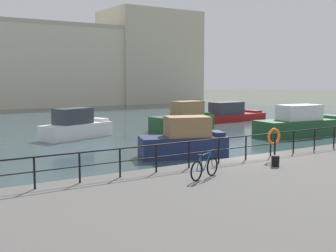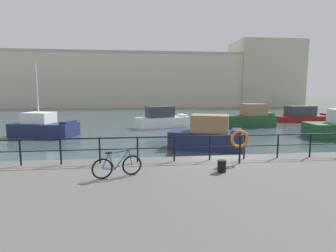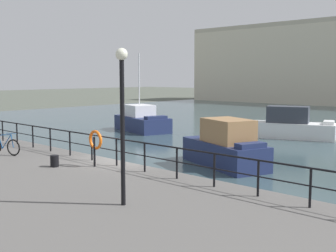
{
  "view_description": "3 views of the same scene",
  "coord_description": "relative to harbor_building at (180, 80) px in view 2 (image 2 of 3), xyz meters",
  "views": [
    {
      "loc": [
        -14.41,
        -14.88,
        4.7
      ],
      "look_at": [
        -0.97,
        5.05,
        2.08
      ],
      "focal_mm": 47.82,
      "sensor_mm": 36.0,
      "label": 1
    },
    {
      "loc": [
        -3.85,
        -11.72,
        4.09
      ],
      "look_at": [
        -1.78,
        6.33,
        1.66
      ],
      "focal_mm": 28.45,
      "sensor_mm": 36.0,
      "label": 2
    },
    {
      "loc": [
        13.13,
        -11.18,
        4.52
      ],
      "look_at": [
        -3.78,
        7.09,
        1.6
      ],
      "focal_mm": 45.34,
      "sensor_mm": 36.0,
      "label": 3
    }
  ],
  "objects": [
    {
      "name": "harbor_building",
      "position": [
        0.0,
        0.0,
        0.0
      ],
      "size": [
        77.2,
        11.84,
        16.81
      ],
      "color": "beige",
      "rests_on": "ground_plane"
    },
    {
      "name": "moored_red_daysailer",
      "position": [
        1.61,
        -40.35,
        -5.81
      ],
      "size": [
        5.8,
        2.04,
        2.58
      ],
      "rotation": [
        0.0,
        0.0,
        0.0
      ],
      "color": "#23512D",
      "rests_on": "water_basin"
    },
    {
      "name": "water_basin",
      "position": [
        -7.26,
        -27.31,
        -6.82
      ],
      "size": [
        80.0,
        60.0,
        0.01
      ],
      "primitive_type": "cube",
      "color": "#33474C",
      "rests_on": "ground_plane"
    },
    {
      "name": "quay_railing",
      "position": [
        -7.25,
        -58.26,
        -4.99
      ],
      "size": [
        23.34,
        0.07,
        1.08
      ],
      "color": "black",
      "rests_on": "quay_promenade"
    },
    {
      "name": "mooring_bollard",
      "position": [
        -8.05,
        -60.0,
        -5.51
      ],
      "size": [
        0.32,
        0.32,
        0.44
      ],
      "primitive_type": "cylinder",
      "color": "black",
      "rests_on": "quay_promenade"
    },
    {
      "name": "quay_promenade",
      "position": [
        -7.26,
        -64.01,
        -6.27
      ],
      "size": [
        56.0,
        13.0,
        1.1
      ],
      "primitive_type": "cube",
      "color": "#565451",
      "rests_on": "ground_plane"
    },
    {
      "name": "moored_blue_motorboat",
      "position": [
        11.06,
        -35.91,
        -6.08
      ],
      "size": [
        8.47,
        3.05,
        2.04
      ],
      "rotation": [
        0.0,
        0.0,
        0.05
      ],
      "color": "maroon",
      "rests_on": "water_basin"
    },
    {
      "name": "ground_plane",
      "position": [
        -7.26,
        -57.51,
        -6.82
      ],
      "size": [
        240.0,
        240.0,
        0.0
      ],
      "primitive_type": "plane",
      "color": "#4C5147"
    },
    {
      "name": "moored_green_narrowboat",
      "position": [
        -19.52,
        -44.47,
        -5.99
      ],
      "size": [
        6.1,
        4.03,
        6.42
      ],
      "rotation": [
        0.0,
        0.0,
        -0.29
      ],
      "color": "navy",
      "rests_on": "water_basin"
    },
    {
      "name": "life_ring_stand",
      "position": [
        -6.96,
        -58.89,
        -4.75
      ],
      "size": [
        0.75,
        0.16,
        1.4
      ],
      "color": "black",
      "rests_on": "quay_promenade"
    },
    {
      "name": "moored_harbor_tender",
      "position": [
        -8.39,
        -39.95,
        -5.91
      ],
      "size": [
        6.25,
        3.93,
        2.34
      ],
      "rotation": [
        0.0,
        0.0,
        0.34
      ],
      "color": "white",
      "rests_on": "water_basin"
    },
    {
      "name": "moored_small_launch",
      "position": [
        -6.28,
        -51.29,
        -5.84
      ],
      "size": [
        5.44,
        3.69,
        2.41
      ],
      "rotation": [
        0.0,
        0.0,
        -0.36
      ],
      "color": "navy",
      "rests_on": "water_basin"
    },
    {
      "name": "parked_bicycle",
      "position": [
        -11.83,
        -60.13,
        -5.34
      ],
      "size": [
        1.69,
        0.64,
        0.98
      ],
      "rotation": [
        0.0,
        0.0,
        0.33
      ],
      "color": "black",
      "rests_on": "quay_promenade"
    }
  ]
}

